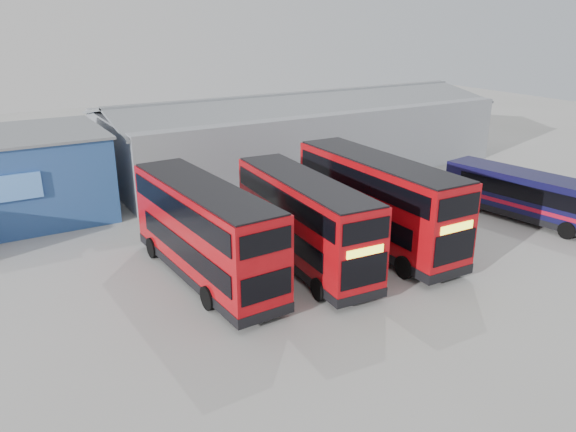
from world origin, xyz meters
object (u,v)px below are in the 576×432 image
at_px(double_decker_centre, 304,222).
at_px(single_decker_blue, 530,198).
at_px(double_decker_left, 205,233).
at_px(double_decker_right, 377,203).
at_px(maintenance_shed, 300,134).

height_order(double_decker_centre, single_decker_blue, double_decker_centre).
height_order(double_decker_left, double_decker_right, double_decker_right).
distance_m(double_decker_left, double_decker_right, 9.26).
relative_size(maintenance_shed, double_decker_left, 2.83).
distance_m(double_decker_centre, single_decker_blue, 14.88).
bearing_deg(double_decker_centre, single_decker_blue, -2.10).
bearing_deg(double_decker_centre, double_decker_right, 5.00).
xyz_separation_m(double_decker_right, single_decker_blue, (10.27, -1.59, -0.95)).
bearing_deg(single_decker_blue, maintenance_shed, -83.49).
height_order(maintenance_shed, single_decker_blue, maintenance_shed).
height_order(double_decker_centre, double_decker_right, double_decker_right).
height_order(double_decker_left, single_decker_blue, double_decker_left).
xyz_separation_m(double_decker_left, single_decker_blue, (19.50, -2.40, -0.85)).
relative_size(double_decker_centre, single_decker_blue, 0.99).
bearing_deg(double_decker_left, single_decker_blue, 169.93).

